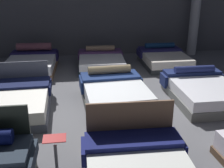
{
  "coord_description": "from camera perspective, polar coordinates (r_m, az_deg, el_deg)",
  "views": [
    {
      "loc": [
        -0.86,
        -5.75,
        2.8
      ],
      "look_at": [
        0.02,
        0.48,
        0.42
      ],
      "focal_mm": 44.0,
      "sensor_mm": 36.0,
      "label": 1
    }
  ],
  "objects": [
    {
      "name": "bed_6",
      "position": [
        9.44,
        -16.34,
        4.15
      ],
      "size": [
        1.67,
        2.18,
        0.77
      ],
      "rotation": [
        0.0,
        0.0,
        -0.04
      ],
      "color": "brown",
      "rests_on": "ground_plane"
    },
    {
      "name": "bed_7",
      "position": [
        9.38,
        -2.25,
        4.71
      ],
      "size": [
        1.65,
        1.98,
        0.63
      ],
      "rotation": [
        0.0,
        0.0,
        -0.05
      ],
      "color": "black",
      "rests_on": "ground_plane"
    },
    {
      "name": "ground_plane",
      "position": [
        6.46,
        0.38,
        -5.08
      ],
      "size": [
        18.0,
        18.0,
        0.02
      ],
      "primitive_type": "cube",
      "color": "#5B5B60"
    },
    {
      "name": "bed_8",
      "position": [
        9.8,
        10.73,
        5.16
      ],
      "size": [
        1.58,
        2.0,
        0.67
      ],
      "rotation": [
        0.0,
        0.0,
        -0.01
      ],
      "color": "#282C2E",
      "rests_on": "ground_plane"
    },
    {
      "name": "bed_4",
      "position": [
        6.53,
        0.55,
        -2.03
      ],
      "size": [
        1.61,
        2.02,
        0.77
      ],
      "rotation": [
        0.0,
        0.0,
        0.06
      ],
      "color": "#32342F",
      "rests_on": "ground_plane"
    },
    {
      "name": "support_pillar",
      "position": [
        11.38,
        16.95,
        14.56
      ],
      "size": [
        0.37,
        0.37,
        3.5
      ],
      "primitive_type": "cylinder",
      "color": "#99999E",
      "rests_on": "ground_plane"
    },
    {
      "name": "bed_5",
      "position": [
        7.15,
        18.37,
        -1.34
      ],
      "size": [
        1.63,
        2.09,
        0.7
      ],
      "rotation": [
        0.0,
        0.0,
        -0.0
      ],
      "color": "#535552",
      "rests_on": "ground_plane"
    },
    {
      "name": "bed_3",
      "position": [
        6.58,
        -19.46,
        -3.49
      ],
      "size": [
        1.58,
        2.13,
        0.9
      ],
      "rotation": [
        0.0,
        0.0,
        0.02
      ],
      "color": "#4A4E5D",
      "rests_on": "ground_plane"
    },
    {
      "name": "showroom_back_wall",
      "position": [
        10.88,
        -3.63,
        15.14
      ],
      "size": [
        18.0,
        0.06,
        3.5
      ],
      "primitive_type": "cube",
      "color": "#47474C",
      "rests_on": "ground_plane"
    }
  ]
}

